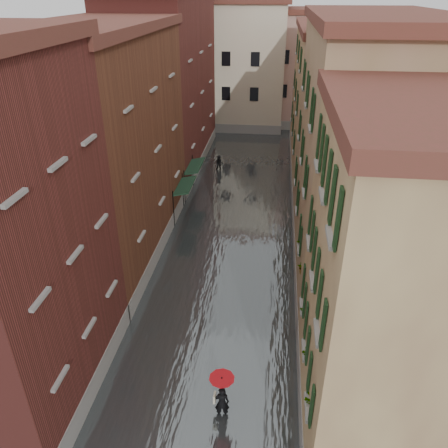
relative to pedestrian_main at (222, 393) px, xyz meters
The scene contains 14 objects.
ground 3.08m from the pedestrian_main, 112.50° to the left, with size 120.00×120.00×0.00m, color #5C5B5E.
floodwater 15.67m from the pedestrian_main, 93.93° to the left, with size 10.00×60.00×0.20m, color #484D4F.
building_left_mid 14.97m from the pedestrian_main, 124.86° to the left, with size 6.00×14.00×12.50m, color brown.
building_left_far 28.37m from the pedestrian_main, 106.89° to the left, with size 6.00×16.00×14.00m, color maroon.
building_right_near 7.45m from the pedestrian_main, ahead, with size 6.00×8.00×11.50m, color #8C6A48.
building_right_mid 14.03m from the pedestrian_main, 62.91° to the left, with size 6.00×14.00×13.00m, color #A48063.
building_right_far 27.61m from the pedestrian_main, 77.43° to the left, with size 6.00×16.00×11.50m, color #8C6A48.
building_end_cream 41.13m from the pedestrian_main, 95.73° to the left, with size 12.00×9.00×13.00m, color beige.
building_end_pink 43.13m from the pedestrian_main, 83.40° to the left, with size 10.00×9.00×12.00m, color tan.
awning_near 16.51m from the pedestrian_main, 106.06° to the left, with size 1.09×3.14×2.80m.
awning_far 20.14m from the pedestrian_main, 103.09° to the left, with size 1.09×3.36×2.80m.
window_planters 4.84m from the pedestrian_main, 44.74° to the left, with size 0.59×10.34×0.84m.
pedestrian_main is the anchor object (origin of this frame).
pedestrian_far 25.14m from the pedestrian_main, 97.68° to the left, with size 0.75×0.58×1.54m, color black.
Camera 1 is at (2.50, -13.64, 14.44)m, focal length 35.00 mm.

